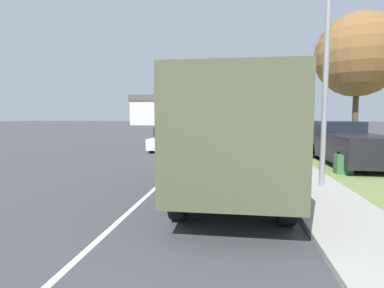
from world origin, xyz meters
TOP-DOWN VIEW (x-y plane):
  - ground_plane at (0.00, 40.00)m, footprint 180.00×180.00m
  - lane_centre_stripe at (0.00, 40.00)m, footprint 0.12×120.00m
  - sidewalk_right at (4.50, 40.00)m, footprint 1.80×120.00m
  - grass_strip_right at (8.90, 40.00)m, footprint 7.00×120.00m
  - military_truck at (2.23, 12.62)m, footprint 2.39×7.39m
  - car_nearest_ahead at (-1.78, 22.80)m, footprint 1.71×4.29m
  - car_second_ahead at (2.04, 31.70)m, footprint 1.74×4.30m
  - pickup_truck at (7.15, 18.36)m, footprint 2.03×5.71m
  - lamp_post at (4.56, 13.34)m, footprint 1.69×0.24m
  - tree_mid_right at (8.51, 21.26)m, footprint 4.24×4.24m
  - utility_box at (6.20, 15.90)m, footprint 0.55×0.45m
  - building_distant at (-15.11, 78.94)m, footprint 14.66×13.76m

SIDE VIEW (x-z plane):
  - ground_plane at x=0.00m, z-range 0.00..0.00m
  - lane_centre_stripe at x=0.00m, z-range 0.00..0.00m
  - grass_strip_right at x=8.90m, z-range 0.00..0.02m
  - sidewalk_right at x=4.50m, z-range 0.00..0.12m
  - utility_box at x=6.20m, z-range 0.02..0.72m
  - car_nearest_ahead at x=-1.78m, z-range -0.07..1.40m
  - car_second_ahead at x=2.04m, z-range -0.07..1.42m
  - pickup_truck at x=7.15m, z-range -0.02..1.83m
  - military_truck at x=2.23m, z-range 0.17..3.14m
  - building_distant at x=-15.11m, z-range 0.05..7.16m
  - lamp_post at x=4.56m, z-range 0.81..8.62m
  - tree_mid_right at x=8.51m, z-range 1.55..8.90m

